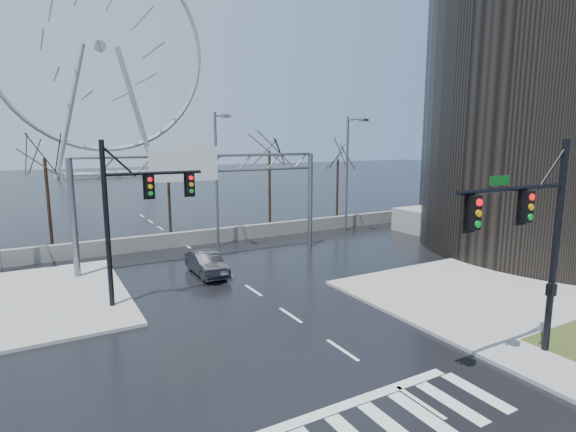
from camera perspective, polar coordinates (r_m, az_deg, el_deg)
ground at (r=18.12m, az=6.92°, el=-16.54°), size 260.00×260.00×0.00m
sidewalk_right_ext at (r=26.06m, az=22.37°, el=-8.78°), size 12.00×10.00×0.15m
sidewalk_far at (r=26.24m, az=-31.16°, el=-9.33°), size 10.00×12.00×0.15m
tower_podium at (r=44.66m, az=31.53°, el=-0.82°), size 22.00×18.00×2.00m
barrier_wall at (r=35.22m, az=-12.79°, el=-2.82°), size 52.00×0.50×1.10m
signal_mast_near at (r=17.69m, az=28.94°, el=-1.66°), size 5.52×0.41×8.00m
signal_mast_far at (r=22.53m, az=-19.27°, el=1.07°), size 4.72×0.41×8.00m
sign_gantry at (r=29.64m, az=-10.96°, el=4.02°), size 16.36×0.40×7.60m
streetlight_mid at (r=33.39m, az=-8.90°, el=5.90°), size 0.50×2.55×10.00m
streetlight_right at (r=39.27m, az=7.80°, el=6.45°), size 0.50×2.55×10.00m
tree_left at (r=36.57m, az=-28.44°, el=5.31°), size 3.75×3.75×7.50m
tree_center at (r=38.86m, az=-14.99°, el=5.13°), size 3.25×3.25×6.50m
tree_right at (r=41.10m, az=-2.38°, el=7.13°), size 3.90×3.90×7.80m
tree_far_right at (r=45.76m, az=6.33°, el=6.32°), size 3.40×3.40×6.80m
ferris_wheel at (r=110.52m, az=-22.70°, el=18.31°), size 45.00×6.00×50.91m
car at (r=27.42m, az=-10.29°, el=-5.94°), size 1.48×4.23×1.39m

